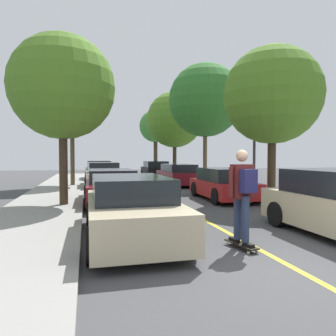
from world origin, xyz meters
name	(u,v)px	position (x,y,z in m)	size (l,w,h in m)	color
ground	(298,271)	(0.00, 0.00, 0.00)	(80.00, 80.00, 0.00)	#424244
center_line	(206,221)	(0.00, 4.00, 0.00)	(0.12, 39.20, 0.01)	gold
parked_car_left_nearest	(131,208)	(-2.30, 2.59, 0.68)	(1.90, 4.31, 1.36)	#BCAD89
parked_car_left_near	(111,187)	(-2.30, 8.02, 0.65)	(2.00, 4.40, 1.30)	maroon
parked_car_left_far	(103,176)	(-2.30, 14.38, 0.71)	(1.99, 4.54, 1.46)	#BCAD89
parked_car_left_farthest	(99,171)	(-2.30, 20.42, 0.73)	(2.02, 4.15, 1.47)	#1E5B33
parked_car_right_near	(223,184)	(2.30, 8.00, 0.65)	(1.94, 4.15, 1.31)	maroon
parked_car_right_far	(178,175)	(2.30, 14.77, 0.67)	(1.98, 4.69, 1.32)	maroon
parked_car_right_farthest	(156,170)	(2.30, 21.34, 0.70)	(2.07, 4.06, 1.41)	black
street_tree_left_nearest	(62,87)	(-3.99, 7.32, 4.18)	(3.60, 3.60, 5.85)	#3D2D1E
street_tree_left_near	(72,103)	(-3.99, 15.13, 4.90)	(3.98, 3.98, 6.76)	brown
street_tree_right_nearest	(272,95)	(3.99, 7.09, 4.23)	(3.89, 3.89, 6.05)	#3D2D1E
street_tree_right_near	(205,100)	(3.99, 14.51, 5.28)	(4.55, 4.55, 7.43)	brown
street_tree_right_far	(175,120)	(3.99, 21.59, 4.87)	(4.67, 4.67, 7.07)	#3D2D1E
street_tree_right_farthest	(156,127)	(3.99, 29.18, 4.99)	(3.44, 3.44, 6.61)	#3D2D1E
fire_hydrant	(292,194)	(3.80, 5.47, 0.49)	(0.20, 0.20, 0.70)	#B2140F
streetlamp	(254,123)	(4.05, 8.58, 3.31)	(0.36, 0.24, 5.53)	#38383D
skateboard	(241,244)	(-0.31, 1.31, 0.09)	(0.36, 0.87, 0.10)	black
skateboarder	(243,191)	(-0.31, 1.28, 1.14)	(0.59, 0.71, 1.83)	black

